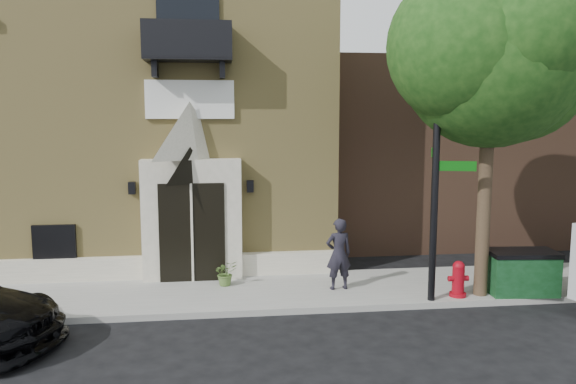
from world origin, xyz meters
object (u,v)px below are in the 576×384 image
Objects in this scene: street_sign at (436,169)px; pedestrian_near at (339,254)px; fire_hydrant at (458,279)px; dumpster at (521,272)px.

pedestrian_near is at bearing 167.17° from street_sign.
street_sign is at bearing -166.27° from fire_hydrant.
dumpster is at bearing 21.06° from street_sign.
street_sign is 7.06× the size of fire_hydrant.
dumpster is at bearing 160.49° from pedestrian_near.
fire_hydrant is at bearing 153.27° from pedestrian_near.
street_sign is 3.19m from pedestrian_near.
dumpster is 4.48m from pedestrian_near.
street_sign is at bearing 143.36° from pedestrian_near.
pedestrian_near reaches higher than fire_hydrant.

